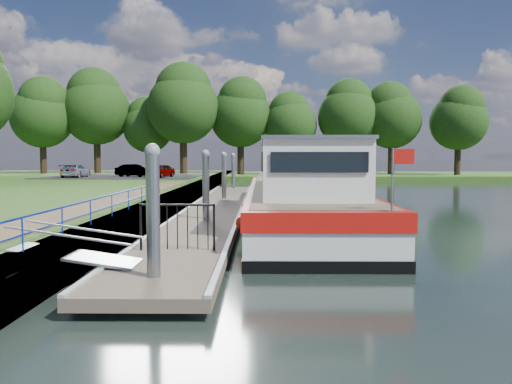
{
  "coord_description": "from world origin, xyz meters",
  "views": [
    {
      "loc": [
        2.06,
        -9.89,
        2.7
      ],
      "look_at": [
        1.86,
        8.38,
        1.4
      ],
      "focal_mm": 35.0,
      "sensor_mm": 36.0,
      "label": 1
    }
  ],
  "objects_px": {
    "barge": "(297,194)",
    "car_a": "(161,171)",
    "car_b": "(134,171)",
    "pontoon": "(217,211)",
    "car_c": "(75,171)"
  },
  "relations": [
    {
      "from": "barge",
      "to": "car_a",
      "type": "xyz_separation_m",
      "value": [
        -10.65,
        23.4,
        0.34
      ]
    },
    {
      "from": "car_a",
      "to": "car_b",
      "type": "xyz_separation_m",
      "value": [
        -2.67,
        0.84,
        -0.01
      ]
    },
    {
      "from": "barge",
      "to": "pontoon",
      "type": "bearing_deg",
      "value": 161.85
    },
    {
      "from": "car_a",
      "to": "car_c",
      "type": "distance_m",
      "value": 7.78
    },
    {
      "from": "barge",
      "to": "car_b",
      "type": "relative_size",
      "value": 5.99
    },
    {
      "from": "barge",
      "to": "car_c",
      "type": "bearing_deg",
      "value": 128.33
    },
    {
      "from": "car_b",
      "to": "car_c",
      "type": "relative_size",
      "value": 0.86
    },
    {
      "from": "barge",
      "to": "car_c",
      "type": "relative_size",
      "value": 5.16
    },
    {
      "from": "pontoon",
      "to": "car_b",
      "type": "height_order",
      "value": "car_b"
    },
    {
      "from": "car_c",
      "to": "car_a",
      "type": "bearing_deg",
      "value": 179.9
    },
    {
      "from": "car_b",
      "to": "car_a",
      "type": "bearing_deg",
      "value": -86.49
    },
    {
      "from": "car_b",
      "to": "car_c",
      "type": "height_order",
      "value": "car_c"
    },
    {
      "from": "car_a",
      "to": "car_b",
      "type": "distance_m",
      "value": 2.79
    },
    {
      "from": "pontoon",
      "to": "car_c",
      "type": "bearing_deg",
      "value": 123.83
    },
    {
      "from": "pontoon",
      "to": "car_c",
      "type": "height_order",
      "value": "car_c"
    }
  ]
}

